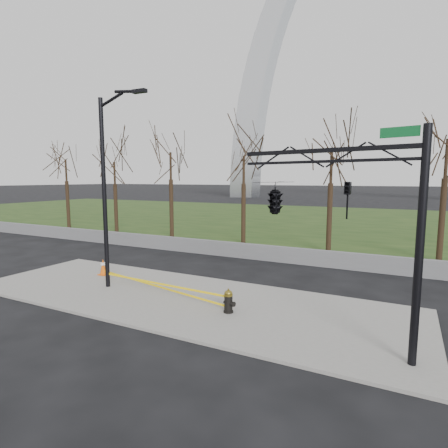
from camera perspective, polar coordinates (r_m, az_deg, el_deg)
The scene contains 11 objects.
ground at distance 14.65m, azimuth -7.27°, elevation -11.71°, with size 500.00×500.00×0.00m, color black.
sidewalk at distance 14.64m, azimuth -7.27°, elevation -11.53°, with size 18.00×6.00×0.10m, color gray.
grass_strip at distance 42.42m, azimuth 16.18°, elevation 0.52°, with size 120.00×40.00×0.06m, color #1D3613.
guardrail at distance 21.39m, azimuth 4.90°, elevation -4.40°, with size 60.00×0.30×0.90m, color #59595B.
gateway_arch at distance 91.12m, azimuth 22.88°, elevation 24.37°, with size 66.00×6.00×65.00m, color silver, non-canonical shape.
tree_row at distance 24.59m, azimuth 9.49°, elevation 5.03°, with size 46.89×4.00×7.71m.
fire_hydrant at distance 12.79m, azimuth 0.74°, elevation -12.18°, with size 0.53×0.34×0.85m.
traffic_cone at distance 18.51m, azimuth -18.58°, elevation -6.45°, with size 0.41×0.41×0.78m.
street_light at distance 15.80m, azimuth -17.91°, elevation 6.70°, with size 2.39×0.24×8.21m.
traffic_signal_mast at distance 10.75m, azimuth 11.63°, elevation 3.93°, with size 5.02×2.54×6.00m.
caution_tape at distance 15.01m, azimuth -10.40°, elevation -9.48°, with size 7.61×1.69×0.43m.
Camera 1 is at (7.87, -11.42, 4.73)m, focal length 28.89 mm.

